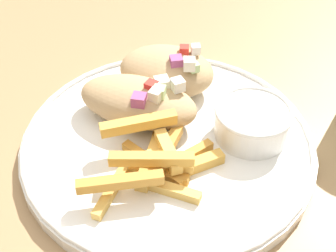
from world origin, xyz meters
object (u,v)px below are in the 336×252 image
at_px(plate, 168,142).
at_px(fries_pile, 155,161).
at_px(sauce_ramekin, 252,121).
at_px(pita_sandwich_near, 138,101).
at_px(pita_sandwich_far, 167,71).

distance_m(plate, fries_pile, 0.05).
bearing_deg(plate, sauce_ramekin, 64.19).
distance_m(pita_sandwich_near, sauce_ramekin, 0.13).
xyz_separation_m(pita_sandwich_near, pita_sandwich_far, (-0.03, 0.05, 0.00)).
bearing_deg(sauce_ramekin, pita_sandwich_near, -134.33).
distance_m(plate, pita_sandwich_far, 0.10).
bearing_deg(fries_pile, sauce_ramekin, 85.90).
distance_m(pita_sandwich_far, fries_pile, 0.14).
relative_size(pita_sandwich_far, sauce_ramekin, 1.68).
xyz_separation_m(pita_sandwich_far, fries_pile, (0.11, -0.08, -0.01)).
bearing_deg(pita_sandwich_near, plate, -28.63).
relative_size(plate, fries_pile, 2.09).
bearing_deg(sauce_ramekin, pita_sandwich_far, -163.23).
height_order(pita_sandwich_far, fries_pile, pita_sandwich_far).
height_order(plate, fries_pile, fries_pile).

